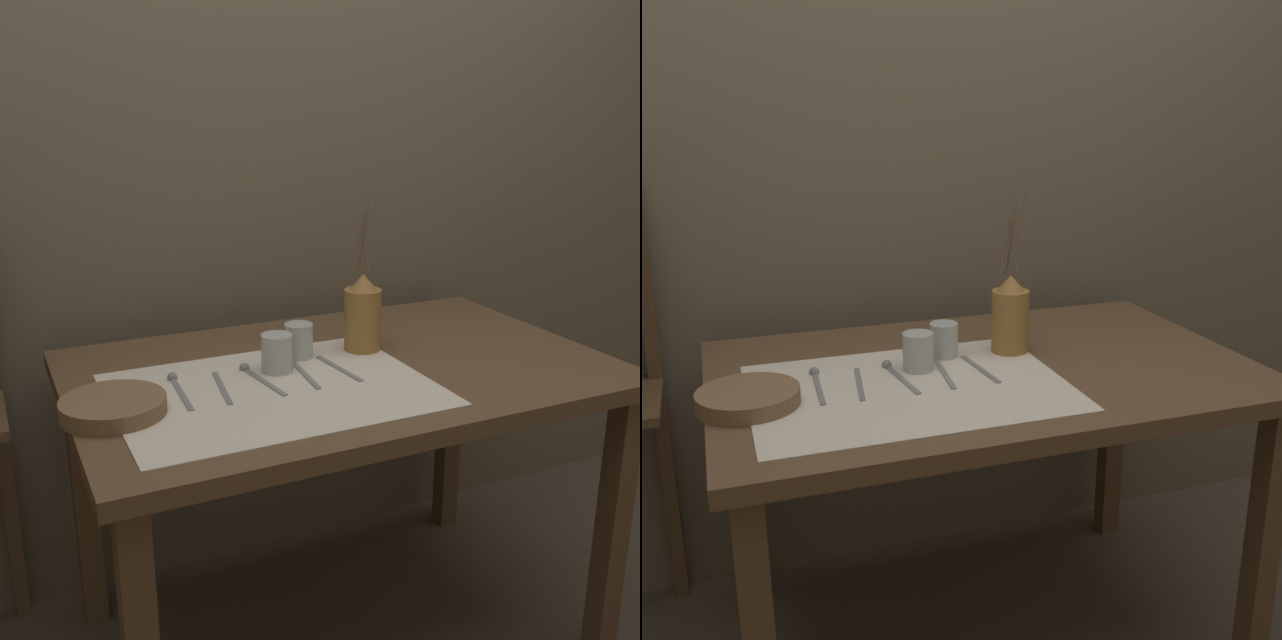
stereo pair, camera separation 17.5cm
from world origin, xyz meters
The scene contains 13 objects.
ground_plane centered at (0.00, 0.00, 0.00)m, with size 12.00×12.00×0.00m, color brown.
stone_wall_back centered at (0.00, 0.52, 1.20)m, with size 7.00×0.06×2.40m.
wooden_table centered at (0.00, 0.00, 0.68)m, with size 1.28×0.83×0.78m.
linen_cloth centered at (-0.21, -0.08, 0.78)m, with size 0.69×0.52×0.00m.
pitcher_with_flowers centered at (0.10, 0.07, 0.87)m, with size 0.09×0.09×0.41m.
wooden_bowl centered at (-0.55, -0.07, 0.79)m, with size 0.21×0.21×0.04m.
glass_tumbler_near centered at (-0.16, 0.02, 0.82)m, with size 0.07×0.07×0.09m.
glass_tumbler_far centered at (-0.07, 0.09, 0.82)m, with size 0.07×0.07×0.09m.
spoon_outer centered at (-0.40, 0.03, 0.78)m, with size 0.03×0.21×0.02m.
fork_outer centered at (-0.31, -0.03, 0.78)m, with size 0.04×0.19×0.00m.
spoon_inner centered at (-0.22, 0.02, 0.78)m, with size 0.04×0.21×0.02m.
fork_inner centered at (-0.11, -0.03, 0.78)m, with size 0.03×0.20×0.00m.
knife_center centered at (-0.02, -0.03, 0.78)m, with size 0.03×0.20×0.00m.
Camera 2 is at (-0.61, -1.58, 1.40)m, focal length 42.00 mm.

